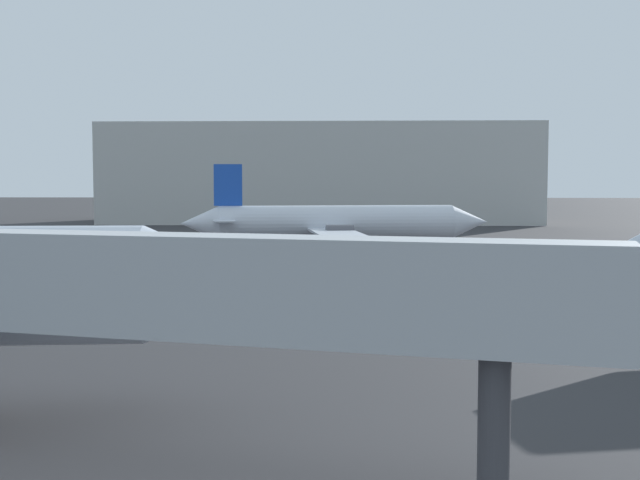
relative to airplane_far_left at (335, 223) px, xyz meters
name	(u,v)px	position (x,y,z in m)	size (l,w,h in m)	color
airplane_far_left	(335,223)	(0.00, 0.00, 0.00)	(27.56, 24.72, 8.32)	silver
jet_bridge	(129,287)	(-3.78, -53.51, 1.29)	(20.95, 7.06, 5.95)	#B2B7BC
terminal_building	(321,174)	(-3.72, 63.48, 4.71)	(68.60, 23.48, 15.74)	#B7B7B2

